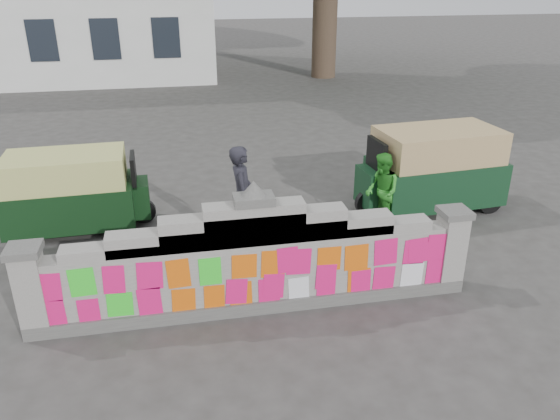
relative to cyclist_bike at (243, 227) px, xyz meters
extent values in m
plane|color=#383533|center=(-0.06, -1.73, -0.51)|extent=(100.00, 100.00, 0.00)
cube|color=#4C4C49|center=(-0.06, -1.73, -0.41)|extent=(6.40, 0.42, 0.20)
cube|color=gray|center=(-0.06, -1.73, 0.09)|extent=(6.40, 0.32, 1.00)
cube|color=gray|center=(-0.06, -1.73, 0.66)|extent=(5.20, 0.32, 0.14)
cube|color=gray|center=(-0.06, -1.73, 0.73)|extent=(4.00, 0.32, 0.28)
cube|color=gray|center=(-0.06, -1.73, 0.81)|extent=(2.60, 0.32, 0.44)
cube|color=gray|center=(-0.06, -1.73, 0.88)|extent=(1.40, 0.32, 0.58)
cube|color=#4C4C49|center=(-0.06, -1.73, 1.23)|extent=(0.55, 0.36, 0.12)
cone|color=#4C4C49|center=(-0.06, -1.73, 1.39)|extent=(0.36, 0.36, 0.22)
cube|color=gray|center=(-3.08, -1.73, 0.11)|extent=(0.36, 0.40, 1.24)
cube|color=#4C4C49|center=(-3.08, -1.73, 0.77)|extent=(0.44, 0.44, 0.10)
cube|color=gray|center=(2.96, -1.73, 0.11)|extent=(0.36, 0.40, 1.24)
cube|color=#4C4C49|center=(2.96, -1.73, 0.77)|extent=(0.44, 0.44, 0.10)
cylinder|color=#38281E|center=(5.94, 16.27, 2.49)|extent=(1.10, 1.10, 6.00)
imported|color=black|center=(0.00, 0.00, 0.00)|extent=(1.98, 0.84, 1.01)
imported|color=black|center=(0.00, 0.00, 0.35)|extent=(0.46, 0.66, 1.71)
imported|color=green|center=(2.73, 0.55, 0.23)|extent=(0.59, 0.74, 1.47)
cube|color=black|center=(-3.07, 1.60, 0.03)|extent=(2.37, 1.34, 0.78)
cube|color=#C1C368|center=(-3.07, 1.60, 0.71)|extent=(2.17, 1.28, 0.58)
cube|color=black|center=(-1.86, 1.64, 0.03)|extent=(0.51, 0.69, 0.68)
cube|color=black|center=(-1.86, 1.64, 0.61)|extent=(0.10, 0.68, 0.58)
cylinder|color=black|center=(-1.76, 1.65, -0.26)|extent=(0.49, 0.13, 0.48)
cylinder|color=black|center=(-3.92, 1.04, -0.26)|extent=(0.49, 0.13, 0.48)
cylinder|color=black|center=(-3.96, 2.10, -0.26)|extent=(0.49, 0.13, 0.48)
cube|color=#11341C|center=(4.15, 1.25, 0.09)|extent=(2.71, 1.62, 0.87)
cube|color=tan|center=(4.15, 1.25, 0.85)|extent=(2.49, 1.55, 0.65)
cube|color=#11341C|center=(2.81, 1.13, 0.09)|extent=(0.60, 0.80, 0.76)
cube|color=black|center=(2.81, 1.13, 0.74)|extent=(0.15, 0.76, 0.65)
cylinder|color=black|center=(2.70, 1.12, -0.23)|extent=(0.55, 0.18, 0.54)
cylinder|color=black|center=(5.08, 1.92, -0.23)|extent=(0.55, 0.18, 0.54)
cylinder|color=black|center=(5.18, 0.73, -0.23)|extent=(0.55, 0.18, 0.54)
camera|label=1|loc=(-1.04, -8.47, 4.10)|focal=35.00mm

